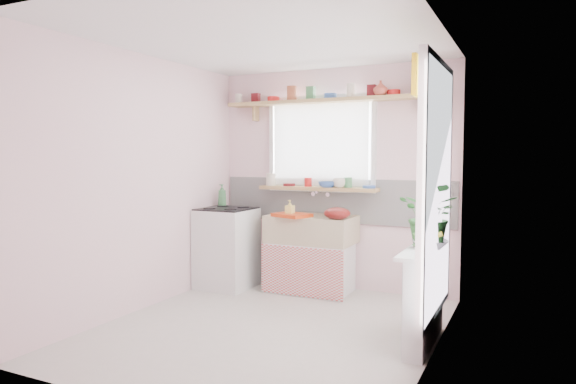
% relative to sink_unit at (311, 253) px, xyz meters
% --- Properties ---
extents(room, '(3.20, 3.20, 3.20)m').
position_rel_sink_unit_xyz_m(room, '(0.81, -0.43, 0.94)').
color(room, silver).
rests_on(room, ground).
extents(sink_unit, '(0.95, 0.65, 1.11)m').
position_rel_sink_unit_xyz_m(sink_unit, '(0.00, 0.00, 0.00)').
color(sink_unit, white).
rests_on(sink_unit, ground).
extents(cooker, '(0.58, 0.58, 0.93)m').
position_rel_sink_unit_xyz_m(cooker, '(-0.95, -0.24, 0.03)').
color(cooker, white).
rests_on(cooker, ground).
extents(radiator_ledge, '(0.22, 0.95, 0.78)m').
position_rel_sink_unit_xyz_m(radiator_ledge, '(1.45, -1.09, -0.03)').
color(radiator_ledge, white).
rests_on(radiator_ledge, ground).
extents(windowsill, '(1.40, 0.22, 0.04)m').
position_rel_sink_unit_xyz_m(windowsill, '(-0.00, 0.19, 0.71)').
color(windowsill, tan).
rests_on(windowsill, room).
extents(pine_shelf, '(2.52, 0.24, 0.04)m').
position_rel_sink_unit_xyz_m(pine_shelf, '(0.15, 0.18, 1.69)').
color(pine_shelf, tan).
rests_on(pine_shelf, room).
extents(shelf_crockery, '(2.47, 0.11, 0.12)m').
position_rel_sink_unit_xyz_m(shelf_crockery, '(0.15, 0.18, 1.76)').
color(shelf_crockery, silver).
rests_on(shelf_crockery, pine_shelf).
extents(sill_crockery, '(1.35, 0.11, 0.12)m').
position_rel_sink_unit_xyz_m(sill_crockery, '(-0.05, 0.19, 0.78)').
color(sill_crockery, silver).
rests_on(sill_crockery, windowsill).
extents(dish_tray, '(0.45, 0.39, 0.04)m').
position_rel_sink_unit_xyz_m(dish_tray, '(-0.15, -0.19, 0.44)').
color(dish_tray, red).
rests_on(dish_tray, sink_unit).
extents(colander, '(0.33, 0.33, 0.13)m').
position_rel_sink_unit_xyz_m(colander, '(0.37, -0.19, 0.48)').
color(colander, maroon).
rests_on(colander, sink_unit).
extents(jade_plant, '(0.55, 0.50, 0.53)m').
position_rel_sink_unit_xyz_m(jade_plant, '(1.48, -1.03, 0.61)').
color(jade_plant, '#286529').
rests_on(jade_plant, radiator_ledge).
extents(fruit_bowl, '(0.33, 0.33, 0.07)m').
position_rel_sink_unit_xyz_m(fruit_bowl, '(1.48, -1.07, 0.38)').
color(fruit_bowl, silver).
rests_on(fruit_bowl, radiator_ledge).
extents(herb_pot, '(0.12, 0.10, 0.20)m').
position_rel_sink_unit_xyz_m(herb_pot, '(1.48, -1.49, 0.44)').
color(herb_pot, '#2D5923').
rests_on(herb_pot, radiator_ledge).
extents(soap_bottle_sink, '(0.09, 0.09, 0.18)m').
position_rel_sink_unit_xyz_m(soap_bottle_sink, '(-0.17, -0.19, 0.51)').
color(soap_bottle_sink, '#F6E56D').
rests_on(soap_bottle_sink, sink_unit).
extents(sill_cup, '(0.16, 0.16, 0.10)m').
position_rel_sink_unit_xyz_m(sill_cup, '(0.28, 0.13, 0.78)').
color(sill_cup, beige).
rests_on(sill_cup, windowsill).
extents(sill_bowl, '(0.24, 0.24, 0.06)m').
position_rel_sink_unit_xyz_m(sill_bowl, '(0.14, 0.13, 0.76)').
color(sill_bowl, '#335AA8').
rests_on(sill_bowl, windowsill).
extents(shelf_vase, '(0.17, 0.17, 0.16)m').
position_rel_sink_unit_xyz_m(shelf_vase, '(0.73, 0.12, 1.79)').
color(shelf_vase, '#AE4735').
rests_on(shelf_vase, pine_shelf).
extents(cooker_bottle, '(0.11, 0.11, 0.26)m').
position_rel_sink_unit_xyz_m(cooker_bottle, '(-1.12, -0.07, 0.61)').
color(cooker_bottle, '#3E7C48').
rests_on(cooker_bottle, cooker).
extents(fruit, '(0.20, 0.14, 0.10)m').
position_rel_sink_unit_xyz_m(fruit, '(1.49, -1.07, 0.44)').
color(fruit, orange).
rests_on(fruit, fruit_bowl).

